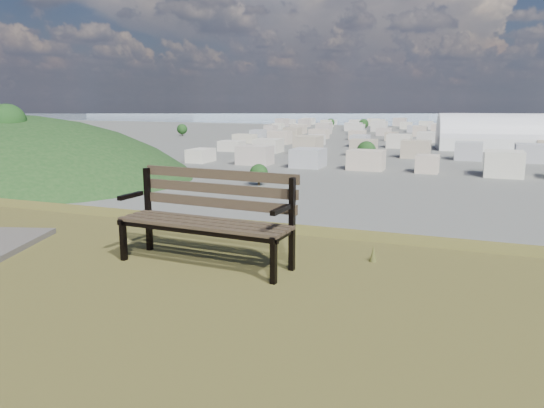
% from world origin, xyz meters
% --- Properties ---
extents(park_bench, '(1.94, 0.73, 0.99)m').
position_xyz_m(park_bench, '(0.75, 2.52, 25.56)').
color(park_bench, '#443827').
rests_on(park_bench, hilltop_mesa).
extents(arena, '(63.59, 34.98, 25.43)m').
position_xyz_m(arena, '(12.67, 305.83, 6.00)').
color(arena, silver).
rests_on(arena, ground).
extents(city_blocks, '(395.00, 361.00, 7.00)m').
position_xyz_m(city_blocks, '(0.00, 394.44, 3.50)').
color(city_blocks, beige).
rests_on(city_blocks, ground).
extents(city_trees, '(406.52, 387.20, 9.98)m').
position_xyz_m(city_trees, '(-26.39, 319.00, 4.83)').
color(city_trees, '#2F2517').
rests_on(city_trees, ground).
extents(bay_water, '(2400.00, 700.00, 0.12)m').
position_xyz_m(bay_water, '(0.00, 900.00, 0.00)').
color(bay_water, '#8FA6B6').
rests_on(bay_water, ground).
extents(far_hills, '(2050.00, 340.00, 60.00)m').
position_xyz_m(far_hills, '(-60.92, 1402.93, 25.47)').
color(far_hills, '#9AACBF').
rests_on(far_hills, ground).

